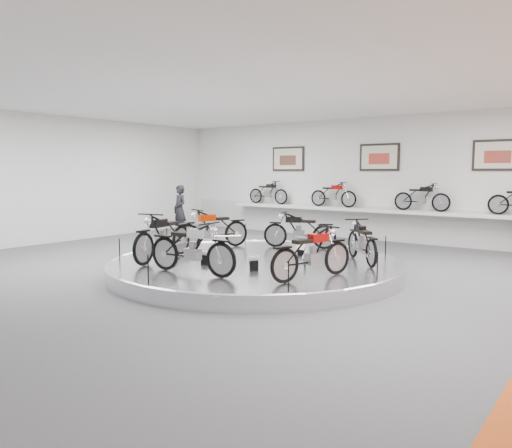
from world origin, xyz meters
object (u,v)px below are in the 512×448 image
Objects in this scene: bike_b at (299,230)px; bike_a at (362,241)px; bike_e at (192,248)px; bike_f at (312,253)px; bike_d at (163,236)px; bike_c at (213,229)px; visitor at (180,210)px; shelf at (375,210)px; display_platform at (255,267)px.

bike_a is at bearing 136.32° from bike_b.
bike_e is 2.27m from bike_f.
bike_d reaches higher than bike_e.
bike_a is 0.90× the size of bike_c.
bike_c reaches higher than bike_e.
visitor is (-4.56, 3.34, 0.07)m from bike_c.
bike_a is (2.00, -5.27, -0.24)m from shelf.
visitor reaches higher than bike_c.
bike_c is 1.90m from bike_d.
bike_f is at bearing -13.44° from visitor.
shelf is 8.33m from bike_e.
display_platform is 3.71× the size of bike_c.
bike_d reaches higher than bike_a.
bike_b reaches higher than shelf.
bike_f is at bearing 87.17° from bike_c.
shelf is at bearing -22.30° from bike_a.
shelf is at bearing 37.52° from visitor.
bike_c is at bearing 84.13° from bike_f.
bike_b is 6.58m from visitor.
visitor is (-6.27, 1.97, 0.11)m from bike_b.
bike_f reaches higher than shelf.
bike_e reaches higher than shelf.
visitor reaches higher than display_platform.
visitor is (-8.39, 4.94, 0.10)m from bike_f.
display_platform is 3.96× the size of bike_f.
bike_c is at bearing 160.10° from display_platform.
bike_e is at bearing 54.38° from bike_c.
bike_b is at bearing 23.76° from bike_a.
bike_b is 3.58m from bike_d.
bike_b is at bearing 86.64° from bike_e.
display_platform is 4.03× the size of bike_b.
bike_c is 1.07× the size of bike_f.
shelf is at bearing -112.25° from bike_b.
shelf is at bearing 85.17° from bike_e.
bike_a is at bearing 109.99° from bike_d.
visitor reaches higher than shelf.
bike_a is 0.85× the size of bike_d.
bike_a is at bearing 51.68° from bike_e.
visitor is (-8.40, 2.88, 0.12)m from bike_a.
bike_a is at bearing 116.75° from bike_c.
shelf is at bearing -177.99° from bike_c.
visitor reaches higher than bike_d.
display_platform is 2.04m from bike_e.
display_platform is 2.14m from bike_b.
bike_d is at bearing 45.22° from bike_b.
bike_f is 9.73m from visitor.
shelf is 6.06× the size of bike_d.
bike_d is 3.60m from bike_f.
bike_c is at bearing -19.17° from visitor.
bike_a is 0.98× the size of bike_b.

